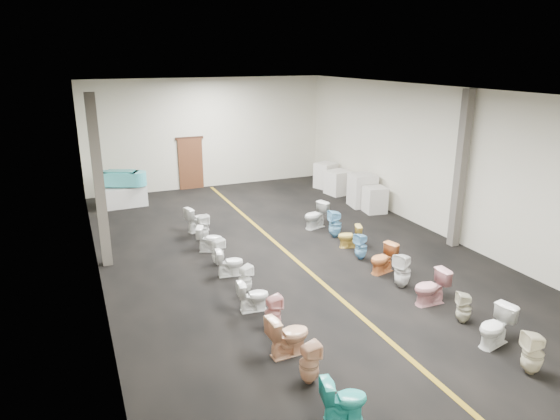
# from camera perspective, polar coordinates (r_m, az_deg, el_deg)

# --- Properties ---
(floor) EXTENTS (16.00, 16.00, 0.00)m
(floor) POSITION_cam_1_polar(r_m,az_deg,el_deg) (14.31, 0.57, -4.68)
(floor) COLOR black
(floor) RESTS_ON ground
(ceiling) EXTENTS (16.00, 16.00, 0.00)m
(ceiling) POSITION_cam_1_polar(r_m,az_deg,el_deg) (13.30, 0.63, 13.60)
(ceiling) COLOR black
(ceiling) RESTS_ON ground
(wall_back) EXTENTS (10.00, 0.00, 10.00)m
(wall_back) POSITION_cam_1_polar(r_m,az_deg,el_deg) (21.08, -8.24, 8.65)
(wall_back) COLOR beige
(wall_back) RESTS_ON ground
(wall_front) EXTENTS (10.00, 0.00, 10.00)m
(wall_front) POSITION_cam_1_polar(r_m,az_deg,el_deg) (7.43, 26.47, -9.38)
(wall_front) COLOR beige
(wall_front) RESTS_ON ground
(wall_left) EXTENTS (0.00, 16.00, 16.00)m
(wall_left) POSITION_cam_1_polar(r_m,az_deg,el_deg) (12.55, -20.82, 1.82)
(wall_left) COLOR beige
(wall_left) RESTS_ON ground
(wall_right) EXTENTS (0.00, 16.00, 16.00)m
(wall_right) POSITION_cam_1_polar(r_m,az_deg,el_deg) (16.25, 17.05, 5.51)
(wall_right) COLOR beige
(wall_right) RESTS_ON ground
(aisle_stripe) EXTENTS (0.12, 15.60, 0.01)m
(aisle_stripe) POSITION_cam_1_polar(r_m,az_deg,el_deg) (14.31, 0.57, -4.67)
(aisle_stripe) COLOR olive
(aisle_stripe) RESTS_ON floor
(back_door) EXTENTS (1.00, 0.10, 2.10)m
(back_door) POSITION_cam_1_polar(r_m,az_deg,el_deg) (21.05, -10.17, 5.22)
(back_door) COLOR #562D19
(back_door) RESTS_ON floor
(door_frame) EXTENTS (1.15, 0.08, 0.10)m
(door_frame) POSITION_cam_1_polar(r_m,az_deg,el_deg) (20.86, -10.33, 8.10)
(door_frame) COLOR #331C11
(door_frame) RESTS_ON back_door
(column_left) EXTENTS (0.25, 0.25, 4.50)m
(column_left) POSITION_cam_1_polar(r_m,az_deg,el_deg) (13.53, -20.00, 2.97)
(column_left) COLOR #59544C
(column_left) RESTS_ON floor
(column_right) EXTENTS (0.25, 0.25, 4.50)m
(column_right) POSITION_cam_1_polar(r_m,az_deg,el_deg) (14.99, 19.95, 4.29)
(column_right) COLOR #59544C
(column_right) RESTS_ON floor
(display_table) EXTENTS (1.71, 0.92, 0.74)m
(display_table) POSITION_cam_1_polar(r_m,az_deg,el_deg) (19.28, -17.53, 1.49)
(display_table) COLOR white
(display_table) RESTS_ON floor
(bathtub) EXTENTS (1.75, 1.16, 0.55)m
(bathtub) POSITION_cam_1_polar(r_m,az_deg,el_deg) (19.11, -17.72, 3.51)
(bathtub) COLOR #45BCC7
(bathtub) RESTS_ON display_table
(appliance_crate_a) EXTENTS (0.81, 0.81, 0.92)m
(appliance_crate_a) POSITION_cam_1_polar(r_m,az_deg,el_deg) (17.97, 10.77, 1.16)
(appliance_crate_a) COLOR beige
(appliance_crate_a) RESTS_ON floor
(appliance_crate_b) EXTENTS (0.98, 0.98, 1.20)m
(appliance_crate_b) POSITION_cam_1_polar(r_m,az_deg,el_deg) (18.60, 9.38, 2.25)
(appliance_crate_b) COLOR beige
(appliance_crate_b) RESTS_ON floor
(appliance_crate_c) EXTENTS (0.95, 0.95, 0.95)m
(appliance_crate_c) POSITION_cam_1_polar(r_m,az_deg,el_deg) (20.13, 6.64, 3.14)
(appliance_crate_c) COLOR silver
(appliance_crate_c) RESTS_ON floor
(appliance_crate_d) EXTENTS (0.96, 0.96, 1.06)m
(appliance_crate_d) POSITION_cam_1_polar(r_m,az_deg,el_deg) (21.00, 5.24, 3.95)
(appliance_crate_d) COLOR silver
(appliance_crate_d) RESTS_ON floor
(toilet_left_0) EXTENTS (0.78, 0.55, 0.73)m
(toilet_left_0) POSITION_cam_1_polar(r_m,az_deg,el_deg) (8.15, 7.33, -20.65)
(toilet_left_0) COLOR #2BB4AD
(toilet_left_0) RESTS_ON floor
(toilet_left_1) EXTENTS (0.37, 0.36, 0.76)m
(toilet_left_1) POSITION_cam_1_polar(r_m,az_deg,el_deg) (8.83, 3.36, -17.08)
(toilet_left_1) COLOR tan
(toilet_left_1) RESTS_ON floor
(toilet_left_2) EXTENTS (0.83, 0.51, 0.82)m
(toilet_left_2) POSITION_cam_1_polar(r_m,az_deg,el_deg) (9.51, 0.95, -14.07)
(toilet_left_2) COLOR #E8AC82
(toilet_left_2) RESTS_ON floor
(toilet_left_3) EXTENTS (0.36, 0.35, 0.74)m
(toilet_left_3) POSITION_cam_1_polar(r_m,az_deg,el_deg) (10.30, -0.81, -11.66)
(toilet_left_3) COLOR pink
(toilet_left_3) RESTS_ON floor
(toilet_left_4) EXTENTS (0.71, 0.44, 0.70)m
(toilet_left_4) POSITION_cam_1_polar(r_m,az_deg,el_deg) (11.02, -3.08, -9.77)
(toilet_left_4) COLOR white
(toilet_left_4) RESTS_ON floor
(toilet_left_5) EXTENTS (0.39, 0.39, 0.68)m
(toilet_left_5) POSITION_cam_1_polar(r_m,az_deg,el_deg) (11.80, -3.99, -7.89)
(toilet_left_5) COLOR white
(toilet_left_5) RESTS_ON floor
(toilet_left_6) EXTENTS (0.74, 0.48, 0.70)m
(toilet_left_6) POSITION_cam_1_polar(r_m,az_deg,el_deg) (12.71, -5.79, -5.99)
(toilet_left_6) COLOR white
(toilet_left_6) RESTS_ON floor
(toilet_left_7) EXTENTS (0.41, 0.40, 0.72)m
(toilet_left_7) POSITION_cam_1_polar(r_m,az_deg,el_deg) (13.39, -7.12, -4.75)
(toilet_left_7) COLOR white
(toilet_left_7) RESTS_ON floor
(toilet_left_8) EXTENTS (0.83, 0.66, 0.74)m
(toilet_left_8) POSITION_cam_1_polar(r_m,az_deg,el_deg) (14.30, -8.03, -3.29)
(toilet_left_8) COLOR white
(toilet_left_8) RESTS_ON floor
(toilet_left_9) EXTENTS (0.39, 0.38, 0.79)m
(toilet_left_9) POSITION_cam_1_polar(r_m,az_deg,el_deg) (15.15, -8.85, -2.03)
(toilet_left_9) COLOR white
(toilet_left_9) RESTS_ON floor
(toilet_left_10) EXTENTS (0.88, 0.63, 0.81)m
(toilet_left_10) POSITION_cam_1_polar(r_m,az_deg,el_deg) (15.96, -9.32, -1.01)
(toilet_left_10) COLOR white
(toilet_left_10) RESTS_ON floor
(toilet_right_0) EXTENTS (0.46, 0.45, 0.80)m
(toilet_right_0) POSITION_cam_1_polar(r_m,az_deg,el_deg) (10.04, 26.94, -14.38)
(toilet_right_0) COLOR beige
(toilet_right_0) RESTS_ON floor
(toilet_right_1) EXTENTS (0.85, 0.60, 0.79)m
(toilet_right_1) POSITION_cam_1_polar(r_m,az_deg,el_deg) (10.61, 23.42, -12.15)
(toilet_right_1) COLOR white
(toilet_right_1) RESTS_ON floor
(toilet_right_2) EXTENTS (0.41, 0.40, 0.68)m
(toilet_right_2) POSITION_cam_1_polar(r_m,az_deg,el_deg) (11.22, 20.28, -10.44)
(toilet_right_2) COLOR beige
(toilet_right_2) RESTS_ON floor
(toilet_right_3) EXTENTS (0.80, 0.47, 0.81)m
(toilet_right_3) POSITION_cam_1_polar(r_m,az_deg,el_deg) (11.74, 16.86, -8.47)
(toilet_right_3) COLOR pink
(toilet_right_3) RESTS_ON floor
(toilet_right_4) EXTENTS (0.51, 0.50, 0.86)m
(toilet_right_4) POSITION_cam_1_polar(r_m,az_deg,el_deg) (12.35, 13.82, -6.74)
(toilet_right_4) COLOR white
(toilet_right_4) RESTS_ON floor
(toilet_right_5) EXTENTS (0.82, 0.59, 0.76)m
(toilet_right_5) POSITION_cam_1_polar(r_m,az_deg,el_deg) (13.07, 11.68, -5.48)
(toilet_right_5) COLOR #D97D41
(toilet_right_5) RESTS_ON floor
(toilet_right_6) EXTENTS (0.40, 0.39, 0.74)m
(toilet_right_6) POSITION_cam_1_polar(r_m,az_deg,el_deg) (13.80, 9.25, -4.13)
(toilet_right_6) COLOR #75BAE5
(toilet_right_6) RESTS_ON floor
(toilet_right_7) EXTENTS (0.75, 0.57, 0.68)m
(toilet_right_7) POSITION_cam_1_polar(r_m,az_deg,el_deg) (14.59, 7.94, -2.99)
(toilet_right_7) COLOR gold
(toilet_right_7) RESTS_ON floor
(toilet_right_8) EXTENTS (0.43, 0.42, 0.85)m
(toilet_right_8) POSITION_cam_1_polar(r_m,az_deg,el_deg) (15.32, 6.32, -1.58)
(toilet_right_8) COLOR #7DC5ED
(toilet_right_8) RESTS_ON floor
(toilet_right_9) EXTENTS (0.92, 0.68, 0.83)m
(toilet_right_9) POSITION_cam_1_polar(r_m,az_deg,el_deg) (16.08, 4.08, -0.63)
(toilet_right_9) COLOR silver
(toilet_right_9) RESTS_ON floor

